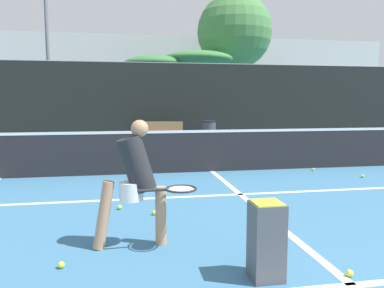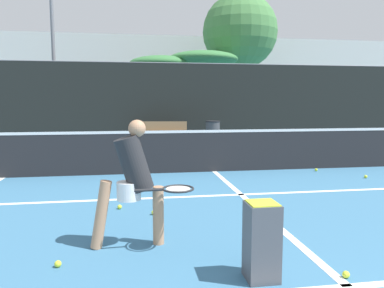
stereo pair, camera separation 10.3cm
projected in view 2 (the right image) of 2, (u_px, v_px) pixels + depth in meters
The scene contains 20 objects.
court_baseline_near at pixel (348, 287), 3.22m from camera, with size 11.00×0.10×0.01m, color white.
court_service_line at pixel (241, 194), 6.40m from camera, with size 8.25×0.10×0.01m, color white.
court_center_mark at pixel (251, 203), 5.86m from camera, with size 0.10×5.38×0.01m, color white.
net at pixel (214, 149), 8.44m from camera, with size 11.09×0.09×1.07m.
fence_back at pixel (180, 103), 14.27m from camera, with size 24.00×0.06×3.03m.
player_practicing at pixel (133, 178), 4.06m from camera, with size 1.12×0.52×1.40m.
tennis_ball_scattered_0 at pixel (58, 264), 3.61m from camera, with size 0.07×0.07×0.07m, color #D1E033.
tennis_ball_scattered_2 at pixel (366, 177), 7.76m from camera, with size 0.07×0.07×0.07m, color #D1E033.
tennis_ball_scattered_3 at pixel (346, 274), 3.39m from camera, with size 0.07×0.07×0.07m, color #D1E033.
tennis_ball_scattered_7 at pixel (120, 207), 5.55m from camera, with size 0.07×0.07×0.07m, color #D1E033.
tennis_ball_scattered_8 at pixel (154, 212), 5.27m from camera, with size 0.07×0.07×0.07m, color #D1E033.
tennis_ball_scattered_10 at pixel (316, 170), 8.53m from camera, with size 0.07×0.07×0.07m, color #D1E033.
ball_hopper at pixel (262, 239), 3.33m from camera, with size 0.28×0.28×0.71m.
courtside_bench at pixel (163, 132), 13.38m from camera, with size 1.76×0.59×0.86m.
trash_bin at pixel (213, 133), 13.42m from camera, with size 0.52×0.52×0.89m.
parked_car at pixel (146, 123), 17.43m from camera, with size 1.66×4.13×1.38m.
tree_west at pixel (203, 60), 20.93m from camera, with size 3.91×3.91×4.36m.
tree_mid at pixel (240, 32), 23.61m from camera, with size 4.72×4.72×8.30m.
tree_east at pixel (161, 65), 20.70m from camera, with size 3.59×3.59×4.07m.
building_far at pixel (157, 80), 28.00m from camera, with size 36.00×2.40×6.24m, color beige.
Camera 2 is at (-1.81, -0.24, 1.60)m, focal length 35.00 mm.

